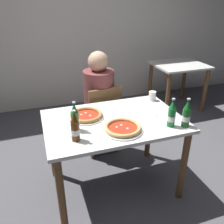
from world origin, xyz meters
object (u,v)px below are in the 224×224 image
Objects in this scene: napkin_with_cutlery at (149,112)px; dining_table_background at (178,74)px; pizza_margherita_near at (123,128)px; paper_cup at (152,96)px; dining_table_main at (114,131)px; beer_bottle_extra at (186,115)px; pizza_marinara_far at (86,115)px; chair_behind_table at (102,116)px; beer_bottle_center at (75,119)px; diner_seated at (99,106)px; beer_bottle_right at (172,115)px; beer_bottle_left at (75,128)px.

dining_table_background is at bearing 48.29° from napkin_with_cutlery.
pizza_margherita_near is 0.70m from paper_cup.
dining_table_main is 0.61m from paper_cup.
pizza_marinara_far is at bearing 150.89° from beer_bottle_extra.
dining_table_main is at bearing 76.22° from chair_behind_table.
dining_table_main is at bearing 11.49° from beer_bottle_center.
napkin_with_cutlery reaches higher than dining_table_background.
pizza_margherita_near and pizza_marinara_far have the same top height.
pizza_marinara_far is 1.27× the size of beer_bottle_extra.
diner_seated is at bearing 85.39° from dining_table_main.
beer_bottle_extra is 0.38m from napkin_with_cutlery.
pizza_marinara_far is 0.24m from beer_bottle_center.
beer_bottle_right is at bearing -125.30° from dining_table_background.
dining_table_background is 1.88m from napkin_with_cutlery.
beer_bottle_extra reaches higher than dining_table_background.
beer_bottle_right is at bearing 160.82° from beer_bottle_extra.
pizza_marinara_far is 3.30× the size of paper_cup.
beer_bottle_center is 0.73m from napkin_with_cutlery.
beer_bottle_left is at bearing 177.02° from beer_bottle_right.
diner_seated reaches higher than paper_cup.
beer_bottle_right reaches higher than dining_table_background.
pizza_margherita_near is 1.04× the size of pizza_marinara_far.
pizza_margherita_near is (-0.05, -0.86, 0.19)m from diner_seated.
dining_table_background is 3.24× the size of beer_bottle_left.
diner_seated is 3.70× the size of pizza_margherita_near.
beer_bottle_left is at bearing -140.17° from dining_table_background.
dining_table_main is 0.99× the size of diner_seated.
beer_bottle_left is 1.30× the size of napkin_with_cutlery.
paper_cup reaches higher than pizza_marinara_far.
pizza_marinara_far is (-0.28, -0.49, 0.29)m from chair_behind_table.
diner_seated is 6.36× the size of napkin_with_cutlery.
beer_bottle_extra is at bearing -19.18° from beer_bottle_right.
beer_bottle_center is (-0.35, -0.07, 0.22)m from dining_table_main.
pizza_margherita_near is 0.39m from beer_bottle_center.
beer_bottle_extra is at bearing -122.08° from dining_table_background.
pizza_margherita_near is 1.32× the size of beer_bottle_center.
beer_bottle_right is (0.40, -0.06, 0.08)m from pizza_margherita_near.
chair_behind_table is 3.44× the size of beer_bottle_left.
paper_cup is (0.89, 0.49, -0.06)m from beer_bottle_left.
beer_bottle_right is at bearing -8.28° from pizza_margherita_near.
beer_bottle_extra is at bearing -63.95° from diner_seated.
pizza_marinara_far is 1.65× the size of napkin_with_cutlery.
chair_behind_table is at bearing 85.94° from pizza_margherita_near.
chair_behind_table is 1.01m from beer_bottle_left.
beer_bottle_center is at bearing -142.37° from dining_table_background.
paper_cup reaches higher than dining_table_background.
chair_behind_table is 0.70m from napkin_with_cutlery.
paper_cup is (0.45, -0.34, 0.32)m from chair_behind_table.
beer_bottle_center is at bearing 50.96° from chair_behind_table.
pizza_marinara_far is 1.27× the size of beer_bottle_right.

